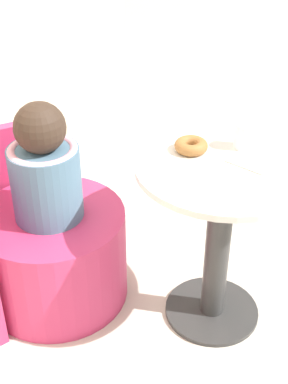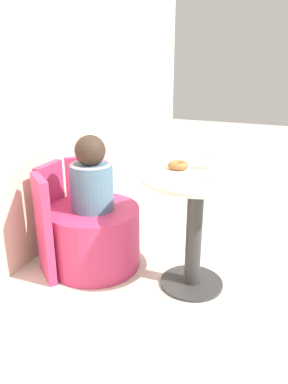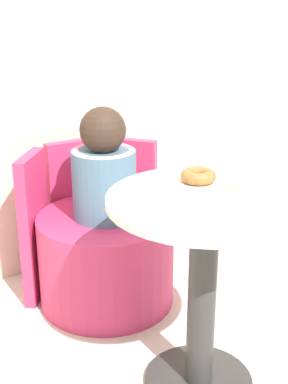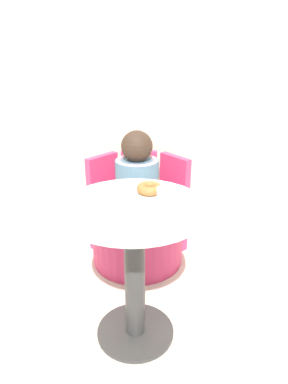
% 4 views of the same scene
% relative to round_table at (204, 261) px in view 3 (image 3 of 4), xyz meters
% --- Properties ---
extents(ground_plane, '(12.00, 12.00, 0.00)m').
position_rel_round_table_xyz_m(ground_plane, '(0.01, 0.02, -0.50)').
color(ground_plane, beige).
extents(back_wall, '(6.00, 0.06, 2.40)m').
position_rel_round_table_xyz_m(back_wall, '(0.01, 1.15, 0.70)').
color(back_wall, beige).
rests_on(back_wall, ground_plane).
extents(round_table, '(0.65, 0.65, 0.73)m').
position_rel_round_table_xyz_m(round_table, '(0.00, 0.00, 0.00)').
color(round_table, '#333333').
rests_on(round_table, ground_plane).
extents(tub_chair, '(0.61, 0.61, 0.42)m').
position_rel_round_table_xyz_m(tub_chair, '(-0.02, 0.68, -0.29)').
color(tub_chair, '#C63360').
rests_on(tub_chair, ground_plane).
extents(booth_backrest, '(0.71, 0.26, 0.68)m').
position_rel_round_table_xyz_m(booth_backrest, '(-0.02, 0.93, -0.16)').
color(booth_backrest, '#C63360').
rests_on(booth_backrest, ground_plane).
extents(child_figure, '(0.27, 0.27, 0.48)m').
position_rel_round_table_xyz_m(child_figure, '(-0.02, 0.68, 0.13)').
color(child_figure, slate).
rests_on(child_figure, tub_chair).
extents(donut, '(0.12, 0.12, 0.04)m').
position_rel_round_table_xyz_m(donut, '(0.07, 0.13, 0.25)').
color(donut, '#9E6633').
rests_on(donut, round_table).
extents(cup, '(0.07, 0.07, 0.10)m').
position_rel_round_table_xyz_m(cup, '(0.13, -0.05, 0.28)').
color(cup, white).
rests_on(cup, round_table).
extents(paper_napkin, '(0.21, 0.21, 0.01)m').
position_rel_round_table_xyz_m(paper_napkin, '(0.04, -0.10, 0.23)').
color(paper_napkin, silver).
rests_on(paper_napkin, round_table).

